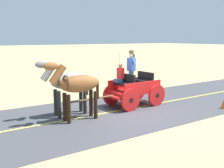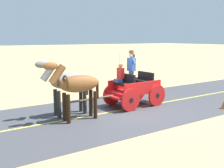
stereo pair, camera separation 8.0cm
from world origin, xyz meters
TOP-DOWN VIEW (x-y plane):
  - ground_plane at (0.00, 0.00)m, footprint 200.00×200.00m
  - road_surface at (0.00, 0.00)m, footprint 5.49×160.00m
  - road_centre_stripe at (0.00, 0.00)m, footprint 0.12×160.00m
  - horse_drawn_carriage at (0.35, -0.60)m, footprint 1.54×4.52m
  - horse_near_side at (-0.21, 2.40)m, footprint 0.57×2.13m
  - horse_off_side at (0.59, 2.44)m, footprint 0.56×2.13m

SIDE VIEW (x-z plane):
  - ground_plane at x=0.00m, z-range 0.00..0.00m
  - road_surface at x=0.00m, z-range 0.00..0.01m
  - road_centre_stripe at x=0.00m, z-range 0.01..0.01m
  - horse_drawn_carriage at x=0.35m, z-range -0.43..2.07m
  - horse_near_side at x=-0.21m, z-range 0.22..2.43m
  - horse_off_side at x=0.59m, z-range 0.22..2.43m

